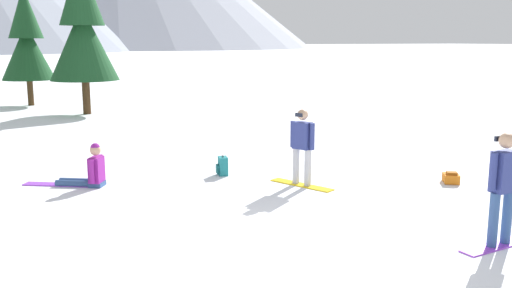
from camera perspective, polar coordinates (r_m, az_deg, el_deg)
ground_plane at (r=8.97m, az=4.82°, el=-10.08°), size 800.00×800.00×0.00m
snowboarder_foreground at (r=9.31m, az=24.08°, el=-3.86°), size 1.49×0.38×2.07m
snowboarder_midground at (r=12.15m, az=4.77°, el=-0.19°), size 0.88×1.54×1.70m
snowboarder_background at (r=12.72m, az=-16.84°, el=-2.71°), size 1.71×1.28×0.97m
backpack_orange at (r=13.25m, az=19.42°, el=-3.30°), size 0.52×0.55×0.27m
backpack_teal at (r=13.22m, az=-3.46°, el=-2.30°), size 0.31×0.36×0.47m
pine_tree_leaning at (r=25.15m, az=-17.42°, el=11.22°), size 2.90×2.90×6.66m
pine_tree_twin at (r=29.47m, az=-22.53°, el=9.74°), size 2.50×2.50×5.73m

